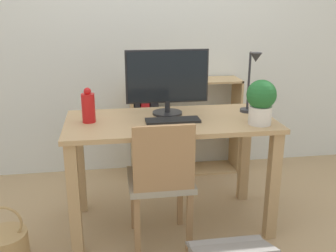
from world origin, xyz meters
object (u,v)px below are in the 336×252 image
Objects in this scene: monitor at (167,79)px; basket at (6,246)px; chair at (161,179)px; vase at (88,107)px; keyboard at (173,120)px; bookshelf at (165,133)px; potted_plant at (261,100)px; desk_lamp at (252,77)px.

basket is (-1.04, -0.42, -0.90)m from monitor.
chair is (-0.09, -0.39, -0.54)m from monitor.
keyboard is at bearing -7.82° from vase.
monitor is at bearing 93.45° from keyboard.
keyboard is at bearing -95.23° from bookshelf.
vase is (-0.52, -0.11, -0.14)m from monitor.
keyboard is 0.36× the size of bookshelf.
basket is (-1.59, -0.10, -0.82)m from potted_plant.
vase is at bearing 153.53° from chair.
potted_plant is 0.29× the size of bookshelf.
vase is at bearing 168.75° from potted_plant.
potted_plant is 0.75× the size of basket.
monitor reaches higher than chair.
basket is at bearing -134.43° from bookshelf.
monitor reaches higher than basket.
bookshelf is at bearing 82.64° from monitor.
bookshelf is 2.57× the size of basket.
vase is 1.09m from potted_plant.
bookshelf is (0.19, 1.13, -0.09)m from chair.
monitor is at bearing 82.62° from chair.
vase is 0.65m from chair.
vase is at bearing -168.11° from monitor.
chair is at bearing 2.11° from basket.
bookshelf is 1.65m from basket.
bookshelf is at bearing 45.57° from basket.
keyboard is 1.27m from basket.
chair is (-0.64, -0.06, -0.46)m from potted_plant.
basket is (-1.61, -0.34, -0.92)m from desk_lamp.
keyboard is at bearing -169.77° from desk_lamp.
monitor is at bearing -97.36° from bookshelf.
keyboard reaches higher than basket.
potted_plant reaches higher than chair.
chair is at bearing -99.58° from bookshelf.
bookshelf is (0.10, 0.74, -0.63)m from monitor.
monitor is 0.64m from potted_plant.
monitor is at bearing 171.69° from desk_lamp.
monitor is at bearing 149.35° from potted_plant.
basket is at bearing -168.15° from desk_lamp.
monitor reaches higher than bookshelf.
desk_lamp reaches higher than basket.
vase is at bearing -178.57° from desk_lamp.
chair is at bearing -103.76° from monitor.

